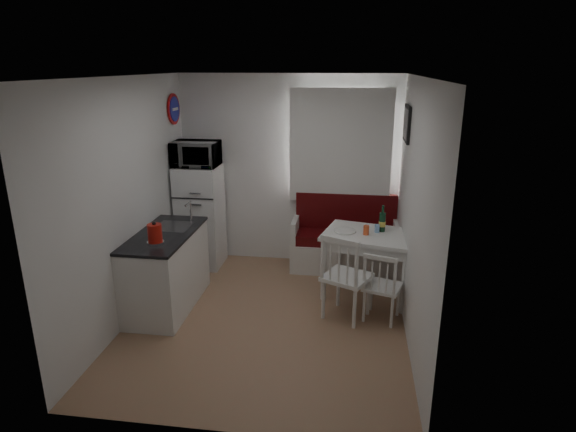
{
  "coord_description": "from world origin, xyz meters",
  "views": [
    {
      "loc": [
        0.88,
        -4.69,
        2.72
      ],
      "look_at": [
        0.16,
        0.5,
        1.05
      ],
      "focal_mm": 30.0,
      "sensor_mm": 36.0,
      "label": 1
    }
  ],
  "objects_px": {
    "wine_bottle": "(382,218)",
    "chair_right": "(383,281)",
    "kitchen_counter": "(167,269)",
    "kettle": "(155,233)",
    "microwave": "(196,154)",
    "bench": "(345,245)",
    "dining_table": "(370,241)",
    "chair_left": "(347,270)",
    "fridge": "(201,216)"
  },
  "relations": [
    {
      "from": "chair_right",
      "to": "microwave",
      "type": "xyz_separation_m",
      "value": [
        -2.43,
        1.26,
        1.08
      ]
    },
    {
      "from": "kettle",
      "to": "dining_table",
      "type": "bearing_deg",
      "value": 22.44
    },
    {
      "from": "chair_right",
      "to": "kettle",
      "type": "distance_m",
      "value": 2.47
    },
    {
      "from": "bench",
      "to": "chair_right",
      "type": "xyz_separation_m",
      "value": [
        0.44,
        -1.42,
        0.16
      ]
    },
    {
      "from": "kitchen_counter",
      "to": "bench",
      "type": "xyz_separation_m",
      "value": [
        2.01,
        1.36,
        -0.11
      ]
    },
    {
      "from": "kitchen_counter",
      "to": "bench",
      "type": "relative_size",
      "value": 0.92
    },
    {
      "from": "microwave",
      "to": "wine_bottle",
      "type": "height_order",
      "value": "microwave"
    },
    {
      "from": "dining_table",
      "to": "chair_left",
      "type": "xyz_separation_m",
      "value": [
        -0.25,
        -0.67,
        -0.09
      ]
    },
    {
      "from": "kitchen_counter",
      "to": "microwave",
      "type": "relative_size",
      "value": 2.19
    },
    {
      "from": "chair_left",
      "to": "wine_bottle",
      "type": "relative_size",
      "value": 1.93
    },
    {
      "from": "kitchen_counter",
      "to": "chair_left",
      "type": "bearing_deg",
      "value": -2.26
    },
    {
      "from": "chair_right",
      "to": "microwave",
      "type": "height_order",
      "value": "microwave"
    },
    {
      "from": "wine_bottle",
      "to": "chair_right",
      "type": "bearing_deg",
      "value": -90.0
    },
    {
      "from": "chair_right",
      "to": "wine_bottle",
      "type": "relative_size",
      "value": 1.47
    },
    {
      "from": "chair_left",
      "to": "wine_bottle",
      "type": "height_order",
      "value": "wine_bottle"
    },
    {
      "from": "chair_right",
      "to": "wine_bottle",
      "type": "distance_m",
      "value": 0.88
    },
    {
      "from": "fridge",
      "to": "microwave",
      "type": "height_order",
      "value": "microwave"
    },
    {
      "from": "wine_bottle",
      "to": "microwave",
      "type": "bearing_deg",
      "value": 168.3
    },
    {
      "from": "dining_table",
      "to": "fridge",
      "type": "relative_size",
      "value": 0.85
    },
    {
      "from": "bench",
      "to": "kettle",
      "type": "xyz_separation_m",
      "value": [
        -1.96,
        -1.7,
        0.68
      ]
    },
    {
      "from": "bench",
      "to": "wine_bottle",
      "type": "distance_m",
      "value": 1.01
    },
    {
      "from": "chair_left",
      "to": "kettle",
      "type": "xyz_separation_m",
      "value": [
        -2.01,
        -0.26,
        0.4
      ]
    },
    {
      "from": "microwave",
      "to": "dining_table",
      "type": "bearing_deg",
      "value": -14.75
    },
    {
      "from": "kitchen_counter",
      "to": "wine_bottle",
      "type": "height_order",
      "value": "kitchen_counter"
    },
    {
      "from": "chair_left",
      "to": "kettle",
      "type": "distance_m",
      "value": 2.07
    },
    {
      "from": "kettle",
      "to": "chair_right",
      "type": "bearing_deg",
      "value": 6.67
    },
    {
      "from": "dining_table",
      "to": "chair_right",
      "type": "relative_size",
      "value": 2.57
    },
    {
      "from": "chair_left",
      "to": "chair_right",
      "type": "distance_m",
      "value": 0.41
    },
    {
      "from": "kettle",
      "to": "wine_bottle",
      "type": "relative_size",
      "value": 0.75
    },
    {
      "from": "chair_right",
      "to": "fridge",
      "type": "xyz_separation_m",
      "value": [
        -2.43,
        1.31,
        0.21
      ]
    },
    {
      "from": "kettle",
      "to": "fridge",
      "type": "bearing_deg",
      "value": 91.08
    },
    {
      "from": "chair_left",
      "to": "chair_right",
      "type": "bearing_deg",
      "value": 28.16
    },
    {
      "from": "kitchen_counter",
      "to": "dining_table",
      "type": "xyz_separation_m",
      "value": [
        2.31,
        0.59,
        0.25
      ]
    },
    {
      "from": "bench",
      "to": "microwave",
      "type": "distance_m",
      "value": 2.35
    },
    {
      "from": "kettle",
      "to": "wine_bottle",
      "type": "height_order",
      "value": "kettle"
    },
    {
      "from": "dining_table",
      "to": "kitchen_counter",
      "type": "bearing_deg",
      "value": -152.33
    },
    {
      "from": "bench",
      "to": "microwave",
      "type": "xyz_separation_m",
      "value": [
        -1.99,
        -0.16,
        1.24
      ]
    },
    {
      "from": "kitchen_counter",
      "to": "chair_right",
      "type": "height_order",
      "value": "kitchen_counter"
    },
    {
      "from": "microwave",
      "to": "chair_right",
      "type": "bearing_deg",
      "value": -27.34
    },
    {
      "from": "bench",
      "to": "fridge",
      "type": "bearing_deg",
      "value": -176.73
    },
    {
      "from": "chair_left",
      "to": "microwave",
      "type": "height_order",
      "value": "microwave"
    },
    {
      "from": "bench",
      "to": "dining_table",
      "type": "relative_size",
      "value": 1.19
    },
    {
      "from": "chair_left",
      "to": "kitchen_counter",
      "type": "bearing_deg",
      "value": -156.94
    },
    {
      "from": "chair_left",
      "to": "fridge",
      "type": "distance_m",
      "value": 2.44
    },
    {
      "from": "wine_bottle",
      "to": "fridge",
      "type": "bearing_deg",
      "value": 167.18
    },
    {
      "from": "fridge",
      "to": "chair_right",
      "type": "bearing_deg",
      "value": -28.26
    },
    {
      "from": "kitchen_counter",
      "to": "bench",
      "type": "bearing_deg",
      "value": 34.1
    },
    {
      "from": "kitchen_counter",
      "to": "dining_table",
      "type": "height_order",
      "value": "kitchen_counter"
    },
    {
      "from": "kettle",
      "to": "wine_bottle",
      "type": "bearing_deg",
      "value": 23.31
    },
    {
      "from": "fridge",
      "to": "kitchen_counter",
      "type": "bearing_deg",
      "value": -90.9
    }
  ]
}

